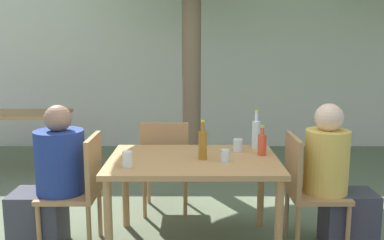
# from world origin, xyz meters

# --- Properties ---
(cafe_building_wall) EXTENTS (10.00, 0.08, 2.80)m
(cafe_building_wall) POSITION_xyz_m (0.00, 3.49, 1.40)
(cafe_building_wall) COLOR silver
(cafe_building_wall) RESTS_ON ground_plane
(dining_table_front) EXTENTS (1.32, 0.91, 0.73)m
(dining_table_front) POSITION_xyz_m (0.00, 0.00, 0.65)
(dining_table_front) COLOR #B27F4C
(dining_table_front) RESTS_ON ground_plane
(dining_table_back) EXTENTS (1.35, 0.69, 0.73)m
(dining_table_back) POSITION_xyz_m (-2.33, 2.26, 0.64)
(dining_table_back) COLOR #B27F4C
(dining_table_back) RESTS_ON ground_plane
(patio_chair_0) EXTENTS (0.44, 0.44, 0.91)m
(patio_chair_0) POSITION_xyz_m (-0.89, 0.00, 0.52)
(patio_chair_0) COLOR #A87A4C
(patio_chair_0) RESTS_ON ground_plane
(patio_chair_1) EXTENTS (0.44, 0.44, 0.91)m
(patio_chair_1) POSITION_xyz_m (0.89, 0.00, 0.52)
(patio_chair_1) COLOR #A87A4C
(patio_chair_1) RESTS_ON ground_plane
(patio_chair_2) EXTENTS (0.44, 0.44, 0.91)m
(patio_chair_2) POSITION_xyz_m (-0.26, 0.69, 0.52)
(patio_chair_2) COLOR #A87A4C
(patio_chair_2) RESTS_ON ground_plane
(person_seated_0) EXTENTS (0.59, 0.38, 1.15)m
(person_seated_0) POSITION_xyz_m (-1.13, -0.00, 0.52)
(person_seated_0) COLOR #383842
(person_seated_0) RESTS_ON ground_plane
(person_seated_1) EXTENTS (0.57, 0.34, 1.17)m
(person_seated_1) POSITION_xyz_m (1.13, -0.00, 0.52)
(person_seated_1) COLOR #383842
(person_seated_1) RESTS_ON ground_plane
(soda_bottle_0) EXTENTS (0.07, 0.07, 0.24)m
(soda_bottle_0) POSITION_xyz_m (0.55, 0.10, 0.83)
(soda_bottle_0) COLOR #DB4C2D
(soda_bottle_0) RESTS_ON dining_table_front
(amber_bottle_1) EXTENTS (0.07, 0.07, 0.31)m
(amber_bottle_1) POSITION_xyz_m (0.07, -0.03, 0.85)
(amber_bottle_1) COLOR #9E661E
(amber_bottle_1) RESTS_ON dining_table_front
(water_bottle_2) EXTENTS (0.07, 0.07, 0.32)m
(water_bottle_2) POSITION_xyz_m (0.54, 0.37, 0.86)
(water_bottle_2) COLOR silver
(water_bottle_2) RESTS_ON dining_table_front
(drinking_glass_0) EXTENTS (0.06, 0.06, 0.09)m
(drinking_glass_0) POSITION_xyz_m (0.24, -0.09, 0.78)
(drinking_glass_0) COLOR silver
(drinking_glass_0) RESTS_ON dining_table_front
(drinking_glass_1) EXTENTS (0.07, 0.07, 0.12)m
(drinking_glass_1) POSITION_xyz_m (-0.48, -0.25, 0.79)
(drinking_glass_1) COLOR silver
(drinking_glass_1) RESTS_ON dining_table_front
(drinking_glass_2) EXTENTS (0.08, 0.08, 0.10)m
(drinking_glass_2) POSITION_xyz_m (0.37, 0.22, 0.79)
(drinking_glass_2) COLOR silver
(drinking_glass_2) RESTS_ON dining_table_front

